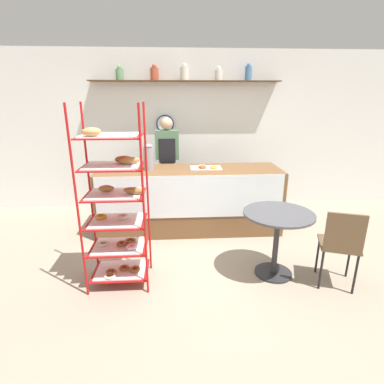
{
  "coord_description": "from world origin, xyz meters",
  "views": [
    {
      "loc": [
        -0.22,
        -3.22,
        1.94
      ],
      "look_at": [
        0.0,
        0.36,
        0.8
      ],
      "focal_mm": 28.0,
      "sensor_mm": 36.0,
      "label": 1
    }
  ],
  "objects_px": {
    "pastry_rack": "(116,205)",
    "donut_tray_counter": "(205,167)",
    "cafe_table": "(277,228)",
    "coffee_carafe": "(149,157)",
    "person_worker": "(168,163)",
    "cafe_chair": "(341,241)"
  },
  "relations": [
    {
      "from": "person_worker",
      "to": "donut_tray_counter",
      "type": "relative_size",
      "value": 3.59
    },
    {
      "from": "pastry_rack",
      "to": "person_worker",
      "type": "bearing_deg",
      "value": 75.88
    },
    {
      "from": "cafe_chair",
      "to": "pastry_rack",
      "type": "bearing_deg",
      "value": 12.92
    },
    {
      "from": "cafe_table",
      "to": "person_worker",
      "type": "bearing_deg",
      "value": 122.25
    },
    {
      "from": "cafe_table",
      "to": "coffee_carafe",
      "type": "xyz_separation_m",
      "value": [
        -1.47,
        1.3,
        0.55
      ]
    },
    {
      "from": "coffee_carafe",
      "to": "donut_tray_counter",
      "type": "height_order",
      "value": "coffee_carafe"
    },
    {
      "from": "pastry_rack",
      "to": "donut_tray_counter",
      "type": "relative_size",
      "value": 4.17
    },
    {
      "from": "pastry_rack",
      "to": "donut_tray_counter",
      "type": "distance_m",
      "value": 1.73
    },
    {
      "from": "person_worker",
      "to": "cafe_table",
      "type": "relative_size",
      "value": 2.14
    },
    {
      "from": "pastry_rack",
      "to": "cafe_chair",
      "type": "distance_m",
      "value": 2.32
    },
    {
      "from": "cafe_chair",
      "to": "donut_tray_counter",
      "type": "relative_size",
      "value": 1.92
    },
    {
      "from": "cafe_chair",
      "to": "donut_tray_counter",
      "type": "xyz_separation_m",
      "value": [
        -1.22,
        1.63,
        0.42
      ]
    },
    {
      "from": "cafe_table",
      "to": "coffee_carafe",
      "type": "distance_m",
      "value": 2.04
    },
    {
      "from": "person_worker",
      "to": "cafe_chair",
      "type": "height_order",
      "value": "person_worker"
    },
    {
      "from": "cafe_table",
      "to": "cafe_chair",
      "type": "relative_size",
      "value": 0.87
    },
    {
      "from": "person_worker",
      "to": "cafe_chair",
      "type": "distance_m",
      "value": 2.87
    },
    {
      "from": "person_worker",
      "to": "coffee_carafe",
      "type": "bearing_deg",
      "value": -112.01
    },
    {
      "from": "coffee_carafe",
      "to": "donut_tray_counter",
      "type": "distance_m",
      "value": 0.83
    },
    {
      "from": "pastry_rack",
      "to": "cafe_table",
      "type": "relative_size",
      "value": 2.49
    },
    {
      "from": "pastry_rack",
      "to": "cafe_chair",
      "type": "bearing_deg",
      "value": -6.41
    },
    {
      "from": "pastry_rack",
      "to": "cafe_table",
      "type": "distance_m",
      "value": 1.74
    },
    {
      "from": "person_worker",
      "to": "coffee_carafe",
      "type": "relative_size",
      "value": 4.4
    }
  ]
}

